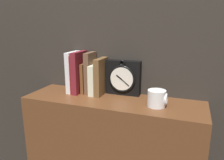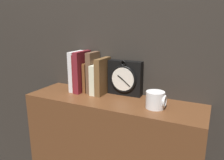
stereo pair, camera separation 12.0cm
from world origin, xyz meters
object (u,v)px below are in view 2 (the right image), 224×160
(clock, at_px, (125,78))
(book_slot6_brown, at_px, (103,76))
(book_slot0_white, at_px, (77,71))
(mug, at_px, (156,100))
(book_slot4_brown, at_px, (93,72))
(book_slot5_cream, at_px, (98,79))
(book_slot3_brown, at_px, (89,77))
(book_slot2_maroon, at_px, (83,72))
(book_slot1_maroon, at_px, (80,73))

(clock, height_order, book_slot6_brown, book_slot6_brown)
(book_slot6_brown, bearing_deg, book_slot0_white, 179.39)
(clock, bearing_deg, mug, -29.64)
(book_slot4_brown, bearing_deg, book_slot5_cream, -16.84)
(book_slot3_brown, distance_m, book_slot4_brown, 0.05)
(book_slot5_cream, xyz_separation_m, mug, (0.39, -0.09, -0.05))
(book_slot3_brown, distance_m, book_slot6_brown, 0.11)
(book_slot4_brown, height_order, mug, book_slot4_brown)
(book_slot2_maroon, distance_m, book_slot5_cream, 0.11)
(book_slot1_maroon, xyz_separation_m, book_slot5_cream, (0.13, 0.00, -0.03))
(book_slot0_white, relative_size, book_slot4_brown, 1.00)
(book_slot3_brown, bearing_deg, mug, -12.10)
(book_slot1_maroon, bearing_deg, book_slot4_brown, 9.41)
(book_slot1_maroon, bearing_deg, book_slot6_brown, 0.00)
(book_slot2_maroon, relative_size, book_slot6_brown, 1.15)
(book_slot0_white, bearing_deg, book_slot4_brown, 6.38)
(clock, distance_m, book_slot2_maroon, 0.27)
(clock, height_order, book_slot2_maroon, book_slot2_maroon)
(book_slot1_maroon, bearing_deg, mug, -9.31)
(book_slot4_brown, distance_m, book_slot5_cream, 0.05)
(book_slot1_maroon, bearing_deg, book_slot0_white, 175.25)
(clock, xyz_separation_m, book_slot0_white, (-0.31, -0.04, 0.02))
(book_slot0_white, relative_size, book_slot3_brown, 1.37)
(clock, bearing_deg, book_slot0_white, -172.42)
(book_slot1_maroon, distance_m, book_slot2_maroon, 0.03)
(book_slot0_white, xyz_separation_m, book_slot5_cream, (0.15, 0.00, -0.04))
(clock, height_order, book_slot4_brown, book_slot4_brown)
(book_slot6_brown, bearing_deg, book_slot5_cream, 175.69)
(book_slot5_cream, height_order, mug, book_slot5_cream)
(book_slot1_maroon, xyz_separation_m, mug, (0.51, -0.08, -0.07))
(clock, bearing_deg, book_slot1_maroon, -171.40)
(book_slot0_white, relative_size, mug, 2.49)
(book_slot1_maroon, relative_size, book_slot5_cream, 1.31)
(book_slot2_maroon, relative_size, mug, 2.53)
(book_slot2_maroon, xyz_separation_m, book_slot6_brown, (0.14, 0.00, -0.02))
(book_slot6_brown, xyz_separation_m, mug, (0.35, -0.08, -0.07))
(book_slot1_maroon, distance_m, mug, 0.52)
(book_slot1_maroon, xyz_separation_m, book_slot6_brown, (0.16, 0.00, -0.01))
(book_slot2_maroon, xyz_separation_m, book_slot4_brown, (0.06, 0.02, -0.00))
(book_slot4_brown, bearing_deg, book_slot0_white, -173.62)
(clock, relative_size, book_slot3_brown, 1.18)
(book_slot3_brown, bearing_deg, book_slot0_white, -171.44)
(book_slot6_brown, bearing_deg, book_slot1_maroon, -180.00)
(clock, xyz_separation_m, mug, (0.22, -0.13, -0.06))
(book_slot3_brown, distance_m, book_slot5_cream, 0.07)
(clock, bearing_deg, book_slot3_brown, -172.76)
(book_slot1_maroon, xyz_separation_m, book_slot2_maroon, (0.02, -0.00, 0.01))
(book_slot3_brown, bearing_deg, book_slot6_brown, -7.33)
(book_slot2_maroon, bearing_deg, book_slot4_brown, 16.18)
(book_slot4_brown, xyz_separation_m, book_slot6_brown, (0.08, -0.01, -0.01))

